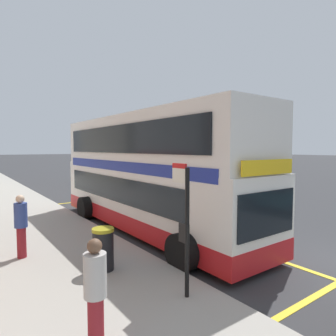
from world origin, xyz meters
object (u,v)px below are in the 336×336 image
at_px(parked_car_black_kerbside, 100,173).
at_px(pedestrian_further_back, 95,290).
at_px(double_decker_bus, 146,177).
at_px(bus_stop_sign, 185,219).
at_px(pedestrian_waiting_near_sign, 21,223).
at_px(litter_bin, 103,249).

relative_size(parked_car_black_kerbside, pedestrian_further_back, 2.46).
relative_size(double_decker_bus, pedestrian_further_back, 6.42).
xyz_separation_m(bus_stop_sign, pedestrian_waiting_near_sign, (-2.32, 4.28, -0.64)).
bearing_deg(bus_stop_sign, double_decker_bus, 66.09).
bearing_deg(pedestrian_waiting_near_sign, pedestrian_further_back, -87.53).
height_order(pedestrian_waiting_near_sign, litter_bin, pedestrian_waiting_near_sign).
bearing_deg(bus_stop_sign, litter_bin, 110.97).
height_order(bus_stop_sign, parked_car_black_kerbside, bus_stop_sign).
relative_size(bus_stop_sign, litter_bin, 2.58).
relative_size(double_decker_bus, bus_stop_sign, 4.03).
distance_m(double_decker_bus, parked_car_black_kerbside, 17.19).
bearing_deg(parked_car_black_kerbside, double_decker_bus, -104.56).
height_order(bus_stop_sign, litter_bin, bus_stop_sign).
bearing_deg(pedestrian_further_back, pedestrian_waiting_near_sign, 92.47).
bearing_deg(parked_car_black_kerbside, pedestrian_waiting_near_sign, -116.71).
bearing_deg(double_decker_bus, parked_car_black_kerbside, 73.08).
bearing_deg(litter_bin, parked_car_black_kerbside, 67.31).
distance_m(bus_stop_sign, litter_bin, 2.56).
xyz_separation_m(parked_car_black_kerbside, pedestrian_further_back, (-9.37, -22.01, 0.27)).
bearing_deg(pedestrian_waiting_near_sign, double_decker_bus, 10.30).
relative_size(double_decker_bus, parked_car_black_kerbside, 2.61).
distance_m(pedestrian_waiting_near_sign, pedestrian_further_back, 4.78).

